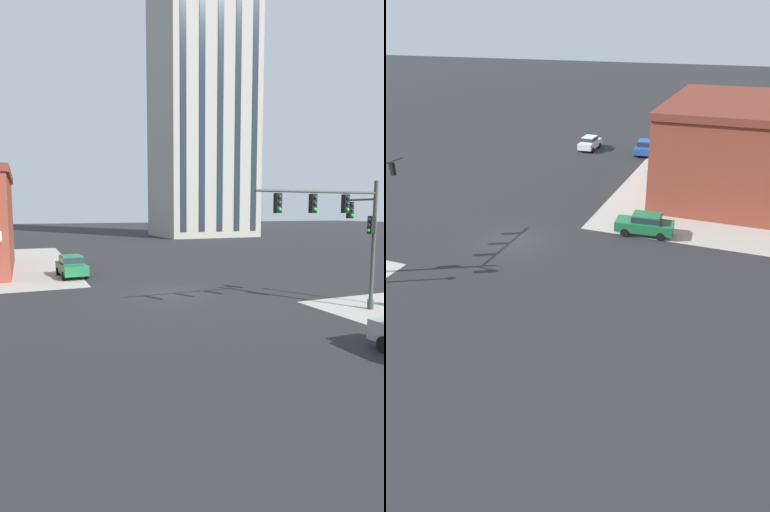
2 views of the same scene
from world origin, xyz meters
The scene contains 4 objects.
ground_plane centered at (0.00, 0.00, 0.00)m, with size 320.00×320.00×0.00m, color #262628.
traffic_signal_main centered at (6.88, -7.68, 4.44)m, with size 7.25×2.09×6.62m.
car_main_southbound_near centered at (-4.71, 9.02, 0.92)m, with size 2.14×4.52×1.68m.
residential_tower_skyline_right centered at (26.69, 54.11, 33.81)m, with size 18.97×16.71×67.58m.
Camera 1 is at (-8.05, -23.19, 5.06)m, focal length 28.20 mm.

